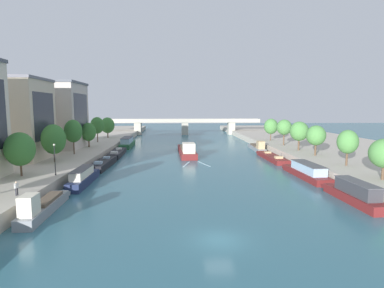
{
  "coord_description": "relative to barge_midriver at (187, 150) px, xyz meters",
  "views": [
    {
      "loc": [
        -3.74,
        -25.75,
        11.61
      ],
      "look_at": [
        0.0,
        46.87,
        2.96
      ],
      "focal_mm": 28.86,
      "sensor_mm": 36.0,
      "label": 1
    }
  ],
  "objects": [
    {
      "name": "moored_boat_right_midway",
      "position": [
        18.8,
        -8.04,
        -0.55
      ],
      "size": [
        3.04,
        15.9,
        2.07
      ],
      "color": "maroon",
      "rests_on": "ground"
    },
    {
      "name": "moored_boat_left_far",
      "position": [
        -16.89,
        -14.94,
        -0.39
      ],
      "size": [
        2.9,
        13.35,
        2.36
      ],
      "color": "black",
      "rests_on": "ground"
    },
    {
      "name": "tree_left_second",
      "position": [
        -24.34,
        2.17,
        4.49
      ],
      "size": [
        3.62,
        3.62,
        6.01
      ],
      "color": "brown",
      "rests_on": "quay_left"
    },
    {
      "name": "tree_right_nearest",
      "position": [
        25.42,
        -6.57,
        5.14
      ],
      "size": [
        4.16,
        4.16,
        6.6
      ],
      "color": "brown",
      "rests_on": "quay_right"
    },
    {
      "name": "tree_left_third",
      "position": [
        -24.81,
        -30.73,
        4.66
      ],
      "size": [
        4.11,
        4.11,
        6.3
      ],
      "color": "brown",
      "rests_on": "quay_left"
    },
    {
      "name": "building_left_far_end",
      "position": [
        -33.33,
        0.57,
        8.69
      ],
      "size": [
        16.2,
        13.05,
        15.82
      ],
      "color": "#BCB2A8",
      "rests_on": "quay_left"
    },
    {
      "name": "ground_plane",
      "position": [
        1.13,
        -49.55,
        -1.05
      ],
      "size": [
        400.0,
        400.0,
        0.0
      ],
      "primitive_type": "plane",
      "color": "#336675"
    },
    {
      "name": "quay_right",
      "position": [
        39.13,
        5.45,
        -0.15
      ],
      "size": [
        36.0,
        170.0,
        1.82
      ],
      "primitive_type": "cube",
      "color": "#B7AD9E",
      "rests_on": "ground"
    },
    {
      "name": "moored_boat_left_end",
      "position": [
        -16.69,
        -28.79,
        0.02
      ],
      "size": [
        2.07,
        11.92,
        2.57
      ],
      "color": "#1E284C",
      "rests_on": "ground"
    },
    {
      "name": "moored_boat_right_second",
      "position": [
        19.17,
        -39.59,
        0.09
      ],
      "size": [
        2.59,
        11.57,
        2.74
      ],
      "color": "maroon",
      "rests_on": "ground"
    },
    {
      "name": "tree_left_midway",
      "position": [
        -24.83,
        12.72,
        5.51
      ],
      "size": [
        3.77,
        3.77,
        7.1
      ],
      "color": "brown",
      "rests_on": "quay_left"
    },
    {
      "name": "quay_left",
      "position": [
        -36.87,
        5.45,
        -0.15
      ],
      "size": [
        36.0,
        170.0,
        1.82
      ],
      "primitive_type": "cube",
      "color": "#B7AD9E",
      "rests_on": "ground"
    },
    {
      "name": "tree_right_distant",
      "position": [
        25.48,
        -35.49,
        4.37
      ],
      "size": [
        3.91,
        3.91,
        5.61
      ],
      "color": "brown",
      "rests_on": "quay_right"
    },
    {
      "name": "lamppost_left_bank",
      "position": [
        -20.14,
        -30.42,
        3.28
      ],
      "size": [
        0.28,
        0.28,
        4.59
      ],
      "color": "black",
      "rests_on": "quay_left"
    },
    {
      "name": "tree_right_far",
      "position": [
        25.83,
        -14.18,
        4.87
      ],
      "size": [
        3.86,
        3.86,
        6.17
      ],
      "color": "brown",
      "rests_on": "quay_right"
    },
    {
      "name": "bridge_far",
      "position": [
        1.13,
        56.6,
        3.26
      ],
      "size": [
        63.99,
        4.4,
        6.7
      ],
      "color": "#ADA899",
      "rests_on": "ground"
    },
    {
      "name": "tree_left_distant",
      "position": [
        -24.76,
        25.5,
        4.8
      ],
      "size": [
        4.42,
        4.42,
        6.59
      ],
      "color": "brown",
      "rests_on": "quay_left"
    },
    {
      "name": "moored_boat_right_gap_after",
      "position": [
        19.03,
        -25.95,
        -0.02
      ],
      "size": [
        3.29,
        14.02,
        2.47
      ],
      "color": "maroon",
      "rests_on": "ground"
    },
    {
      "name": "tree_right_third",
      "position": [
        25.52,
        14.85,
        4.94
      ],
      "size": [
        4.04,
        4.04,
        6.46
      ],
      "color": "brown",
      "rests_on": "quay_right"
    },
    {
      "name": "building_left_middle",
      "position": [
        -33.33,
        -15.88,
        8.42
      ],
      "size": [
        12.41,
        11.39,
        15.28
      ],
      "color": "beige",
      "rests_on": "quay_left"
    },
    {
      "name": "wake_behind_barge",
      "position": [
        1.26,
        -12.94,
        -1.04
      ],
      "size": [
        5.6,
        6.0,
        0.03
      ],
      "color": "#A5D1DB",
      "rests_on": "ground"
    },
    {
      "name": "tree_left_past_mid",
      "position": [
        -24.13,
        -9.79,
        5.62
      ],
      "size": [
        3.68,
        3.68,
        7.25
      ],
      "color": "brown",
      "rests_on": "quay_left"
    },
    {
      "name": "moored_boat_left_near",
      "position": [
        -17.05,
        16.13,
        0.16
      ],
      "size": [
        3.35,
        15.66,
        2.9
      ],
      "color": "#235633",
      "rests_on": "ground"
    },
    {
      "name": "tree_left_nearest",
      "position": [
        -24.58,
        -19.16,
        4.88
      ],
      "size": [
        4.24,
        4.24,
        6.8
      ],
      "color": "brown",
      "rests_on": "quay_left"
    },
    {
      "name": "person_on_quay",
      "position": [
        -20.45,
        -40.78,
        1.69
      ],
      "size": [
        0.34,
        0.47,
        1.62
      ],
      "color": "#2D2D38",
      "rests_on": "quay_left"
    },
    {
      "name": "moored_boat_left_upstream",
      "position": [
        -17.01,
        -0.24,
        -0.49
      ],
      "size": [
        3.17,
        14.68,
        2.18
      ],
      "color": "black",
      "rests_on": "ground"
    },
    {
      "name": "tree_right_by_lamp",
      "position": [
        26.17,
        -25.28,
        4.79
      ],
      "size": [
        3.42,
        3.42,
        6.05
      ],
      "color": "brown",
      "rests_on": "quay_right"
    },
    {
      "name": "moored_boat_right_near",
      "position": [
        19.37,
        6.69,
        -0.2
      ],
      "size": [
        2.8,
        14.03,
        2.95
      ],
      "color": "gray",
      "rests_on": "ground"
    },
    {
      "name": "moored_boat_left_gap_after",
      "position": [
        -17.16,
        -41.99,
        -0.14
      ],
      "size": [
        2.18,
        11.77,
        3.1
      ],
      "color": "gray",
      "rests_on": "ground"
    },
    {
      "name": "tree_right_second",
      "position": [
        25.38,
        3.21,
        5.42
      ],
      "size": [
        3.85,
        3.85,
        6.67
      ],
      "color": "brown",
      "rests_on": "quay_right"
    },
    {
      "name": "barge_midriver",
      "position": [
        0.0,
        0.0,
        0.0
      ],
      "size": [
        4.4,
        20.02,
        3.55
      ],
      "color": "maroon",
      "rests_on": "ground"
    }
  ]
}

